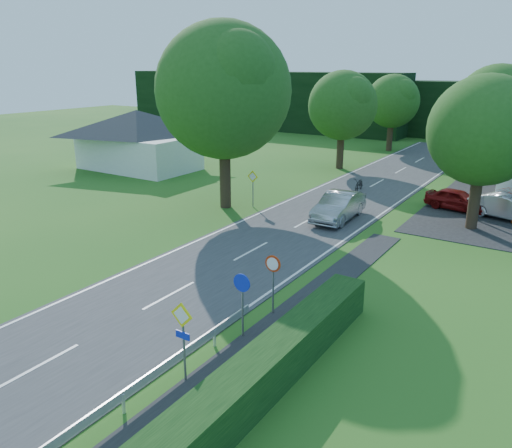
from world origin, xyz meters
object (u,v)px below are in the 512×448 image
Objects in this scene: streetlight at (480,146)px; moving_car at (339,206)px; motorcycle at (359,184)px; parked_car_silver_a at (509,207)px; parked_car_red at (457,200)px.

moving_car is (-6.64, -4.64, -3.60)m from streetlight.
motorcycle is at bearing 161.22° from streetlight.
moving_car is at bearing 135.67° from parked_car_silver_a.
moving_car is 1.11× the size of parked_car_silver_a.
parked_car_red is (7.17, -1.35, 0.18)m from motorcycle.
streetlight reaches higher than parked_car_silver_a.
parked_car_red is 0.87× the size of parked_car_silver_a.
parked_car_silver_a is at bearing 31.03° from moving_car.
moving_car is 10.26m from parked_car_silver_a.
moving_car reaches higher than motorcycle.
motorcycle is at bearing 92.26° from parked_car_silver_a.
streetlight is 2.02× the size of parked_car_red.
streetlight is 4.27× the size of motorcycle.
parked_car_silver_a is (10.25, -1.82, 0.25)m from motorcycle.
moving_car is 8.22m from parked_car_red.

